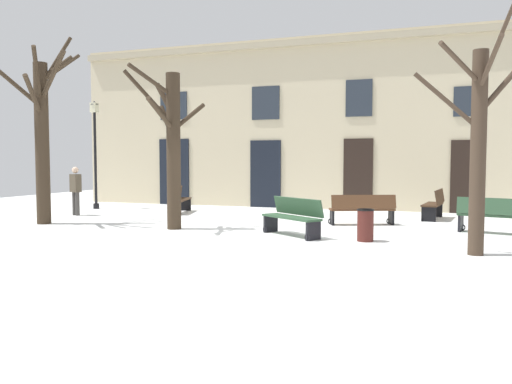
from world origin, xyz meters
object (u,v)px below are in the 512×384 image
object	(u,v)px
streetlamp	(95,143)
tree_left_of_center	(43,132)
tree_right_of_center	(172,144)
tree_near_facade	(479,142)
person_near_bench	(76,189)
bench_back_to_back_right	(362,209)
bench_back_to_back_left	(435,204)
bench_facing_shops	(493,215)
bench_far_corner	(293,216)
bench_near_center_tree	(179,199)
litter_bin	(365,225)

from	to	relation	value
streetlamp	tree_left_of_center	bearing A→B (deg)	-71.62
tree_right_of_center	tree_near_facade	bearing A→B (deg)	-11.29
tree_near_facade	person_near_bench	world-z (taller)	tree_near_facade
tree_near_facade	bench_back_to_back_right	size ratio (longest dim) A/B	2.44
tree_right_of_center	tree_near_facade	size ratio (longest dim) A/B	0.92
bench_back_to_back_right	bench_back_to_back_left	size ratio (longest dim) A/B	1.13
tree_left_of_center	bench_back_to_back_right	distance (m)	9.38
streetlamp	bench_facing_shops	bearing A→B (deg)	-10.09
bench_facing_shops	bench_back_to_back_right	world-z (taller)	bench_facing_shops
bench_facing_shops	person_near_bench	distance (m)	12.65
tree_left_of_center	bench_back_to_back_left	size ratio (longest dim) A/B	3.28
bench_back_to_back_right	bench_back_to_back_left	world-z (taller)	bench_back_to_back_left
bench_far_corner	person_near_bench	size ratio (longest dim) A/B	1.07
bench_facing_shops	bench_back_to_back_left	distance (m)	3.18
tree_left_of_center	bench_facing_shops	world-z (taller)	tree_left_of_center
tree_right_of_center	bench_back_to_back_left	xyz separation A→B (m)	(6.62, 4.66, -1.79)
tree_left_of_center	bench_near_center_tree	bearing A→B (deg)	61.00
bench_far_corner	person_near_bench	bearing A→B (deg)	-158.77
tree_right_of_center	streetlamp	xyz separation A→B (m)	(-5.48, 4.17, 0.21)
person_near_bench	tree_near_facade	bearing A→B (deg)	-175.37
bench_far_corner	bench_facing_shops	xyz separation A→B (m)	(4.62, 1.93, -0.01)
tree_left_of_center	person_near_bench	bearing A→B (deg)	106.43
tree_near_facade	bench_near_center_tree	xyz separation A→B (m)	(-9.14, 5.30, -1.70)
tree_right_of_center	bench_far_corner	bearing A→B (deg)	-2.55
bench_far_corner	bench_back_to_back_left	distance (m)	5.82
tree_right_of_center	tree_left_of_center	distance (m)	4.05
tree_right_of_center	bench_facing_shops	bearing A→B (deg)	12.57
tree_right_of_center	tree_near_facade	xyz separation A→B (m)	(7.35, -1.47, -0.08)
streetlamp	bench_far_corner	size ratio (longest dim) A/B	2.35
litter_bin	bench_facing_shops	distance (m)	3.61
tree_near_facade	bench_back_to_back_right	xyz separation A→B (m)	(-2.67, 3.98, -1.73)
bench_near_center_tree	person_near_bench	world-z (taller)	person_near_bench
tree_near_facade	bench_facing_shops	xyz separation A→B (m)	(0.62, 3.24, -1.72)
tree_left_of_center	bench_facing_shops	distance (m)	12.36
tree_left_of_center	litter_bin	world-z (taller)	tree_left_of_center
tree_near_facade	bench_far_corner	xyz separation A→B (m)	(-4.00, 1.32, -1.71)
tree_right_of_center	tree_left_of_center	world-z (taller)	tree_left_of_center
streetlamp	bench_near_center_tree	xyz separation A→B (m)	(3.69, -0.34, -1.99)
tree_right_of_center	bench_facing_shops	size ratio (longest dim) A/B	2.46
tree_near_facade	streetlamp	world-z (taller)	tree_near_facade
tree_right_of_center	person_near_bench	xyz separation A→B (m)	(-4.67, 1.99, -1.37)
streetlamp	bench_facing_shops	world-z (taller)	streetlamp
litter_bin	tree_near_facade	bearing A→B (deg)	-24.75
streetlamp	bench_facing_shops	distance (m)	13.81
tree_near_facade	tree_left_of_center	size ratio (longest dim) A/B	0.84
tree_right_of_center	tree_near_facade	distance (m)	7.49
streetlamp	bench_near_center_tree	bearing A→B (deg)	-5.25
litter_bin	person_near_bench	world-z (taller)	person_near_bench
tree_right_of_center	litter_bin	distance (m)	5.47
bench_back_to_back_left	person_near_bench	world-z (taller)	person_near_bench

